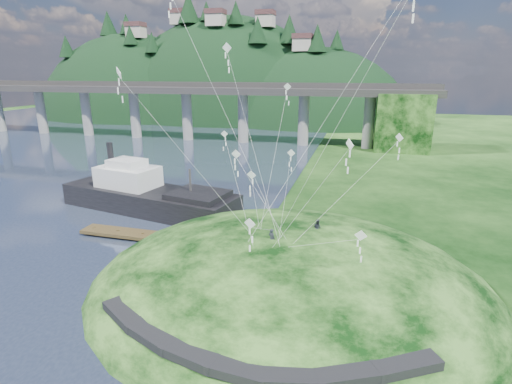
# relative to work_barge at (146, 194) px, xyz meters

# --- Properties ---
(ground) EXTENTS (320.00, 320.00, 0.00)m
(ground) POSITION_rel_work_barge_xyz_m (13.88, -16.54, -2.17)
(ground) COLOR black
(ground) RESTS_ON ground
(grass_hill) EXTENTS (36.00, 32.00, 13.00)m
(grass_hill) POSITION_rel_work_barge_xyz_m (21.88, -14.54, -3.67)
(grass_hill) COLOR black
(grass_hill) RESTS_ON ground
(footpath) EXTENTS (22.29, 5.84, 0.83)m
(footpath) POSITION_rel_work_barge_xyz_m (21.34, -26.28, -0.08)
(footpath) COLOR black
(footpath) RESTS_ON ground
(bridge) EXTENTS (160.00, 11.00, 15.00)m
(bridge) POSITION_rel_work_barge_xyz_m (-12.58, 53.53, 7.54)
(bridge) COLOR #2D2B2B
(bridge) RESTS_ON ground
(far_ridge) EXTENTS (153.00, 70.00, 94.50)m
(far_ridge) POSITION_rel_work_barge_xyz_m (-29.70, 105.64, -9.60)
(far_ridge) COLOR black
(far_ridge) RESTS_ON ground
(work_barge) EXTENTS (25.54, 11.45, 8.65)m
(work_barge) POSITION_rel_work_barge_xyz_m (0.00, 0.00, 0.00)
(work_barge) COLOR black
(work_barge) RESTS_ON ground
(wooden_dock) EXTENTS (14.65, 2.38, 1.05)m
(wooden_dock) POSITION_rel_work_barge_xyz_m (4.45, -8.88, -1.71)
(wooden_dock) COLOR #3A2C17
(wooden_dock) RESTS_ON ground
(kite_flyers) EXTENTS (4.11, 4.13, 1.71)m
(kite_flyers) POSITION_rel_work_barge_xyz_m (22.74, -14.03, 3.56)
(kite_flyers) COLOR #242831
(kite_flyers) RESTS_ON ground
(kite_swarm) EXTENTS (19.54, 17.33, 19.49)m
(kite_swarm) POSITION_rel_work_barge_xyz_m (21.13, -13.51, 13.12)
(kite_swarm) COLOR white
(kite_swarm) RESTS_ON ground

